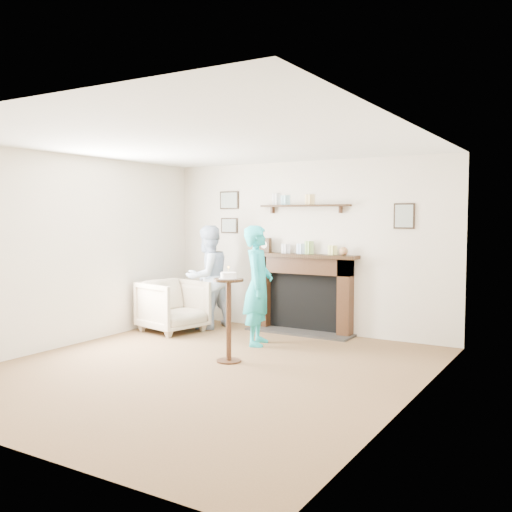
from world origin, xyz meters
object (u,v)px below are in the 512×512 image
(armchair, at_px, (173,331))
(man, at_px, (208,328))
(pedestal_table, at_px, (229,303))
(woman, at_px, (258,344))

(armchair, distance_m, man, 0.55)
(armchair, xyz_separation_m, man, (0.30, 0.46, 0.00))
(armchair, distance_m, pedestal_table, 2.09)
(armchair, bearing_deg, man, -19.78)
(armchair, height_order, woman, woman)
(pedestal_table, bearing_deg, woman, 100.01)
(armchair, distance_m, woman, 1.51)
(man, bearing_deg, woman, 79.83)
(pedestal_table, bearing_deg, armchair, 148.24)
(armchair, xyz_separation_m, pedestal_table, (1.68, -1.04, 0.69))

